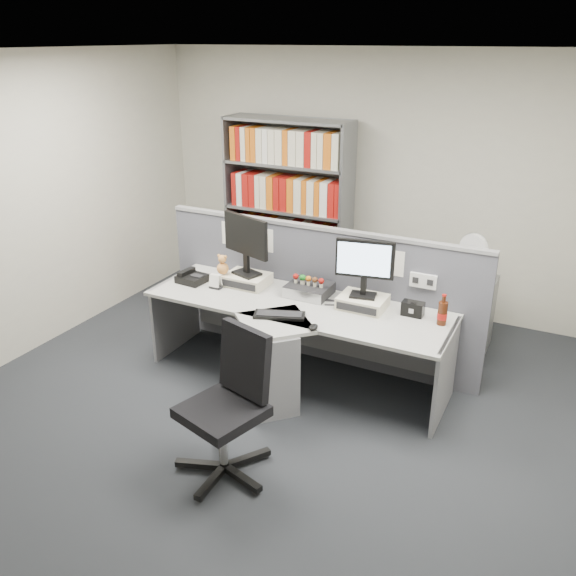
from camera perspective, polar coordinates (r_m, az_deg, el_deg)
The scene contains 21 objects.
ground at distance 4.78m, azimuth -3.58°, elevation -12.98°, with size 5.50×5.50×0.00m, color #2C2F34.
room_shell at distance 4.01m, azimuth -4.20°, elevation 8.28°, with size 5.04×5.54×2.72m.
partition at distance 5.43m, azimuth 2.87°, elevation -0.46°, with size 3.00×0.08×1.27m.
desk at distance 4.98m, azimuth -0.28°, elevation -5.14°, with size 2.60×1.20×0.72m.
monitor_riser_left at distance 5.41m, azimuth -3.93°, elevation 0.80°, with size 0.38×0.31×0.10m.
monitor_riser_right at distance 4.98m, azimuth 7.08°, elevation -1.33°, with size 0.38×0.31×0.10m.
monitor_left at distance 5.28m, azimuth -4.02°, elevation 4.54°, with size 0.51×0.24×0.54m.
monitor_right at distance 4.85m, azimuth 7.28°, elevation 2.32°, with size 0.47×0.19×0.48m.
desktop_pc at distance 5.19m, azimuth 2.01°, elevation -0.15°, with size 0.37×0.33×0.10m.
figurines at distance 5.14m, azimuth 1.86°, elevation 0.82°, with size 0.29×0.05×0.09m.
keyboard at distance 4.80m, azimuth -0.83°, elevation -2.57°, with size 0.43×0.28×0.03m.
mouse at distance 4.60m, azimuth 2.43°, elevation -3.73°, with size 0.06×0.10×0.04m, color black.
desk_phone at distance 5.54m, azimuth -9.11°, elevation 0.96°, with size 0.26×0.24×0.10m.
desk_calendar at distance 5.36m, azimuth -6.89°, elevation 0.52°, with size 0.11×0.08×0.13m.
plush_toy at distance 5.39m, azimuth -6.22°, elevation 2.10°, with size 0.11×0.11×0.18m.
speaker at distance 4.91m, azimuth 11.75°, elevation -1.94°, with size 0.17×0.10×0.12m, color black.
cola_bottle at distance 4.79m, azimuth 14.43°, elevation -2.34°, with size 0.08×0.08×0.25m.
shelving_unit at distance 6.71m, azimuth -0.03°, elevation 7.11°, with size 1.41×0.40×2.00m.
filing_cabinet at distance 5.91m, azimuth 16.47°, elevation -2.59°, with size 0.45×0.61×0.70m.
desk_fan at distance 5.68m, azimuth 17.18°, elevation 3.28°, with size 0.27×0.18×0.47m.
office_chair at distance 4.10m, azimuth -5.46°, elevation -10.57°, with size 0.68×0.67×1.02m.
Camera 1 is at (1.99, -3.33, 2.79)m, focal length 37.50 mm.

